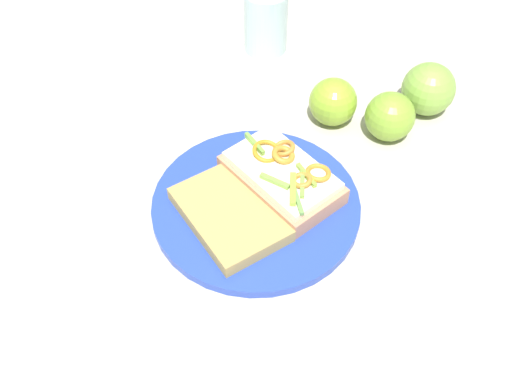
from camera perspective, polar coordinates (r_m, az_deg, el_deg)
name	(u,v)px	position (r m, az deg, el deg)	size (l,w,h in m)	color
ground_plane	(256,208)	(0.77, 0.00, -1.60)	(2.00, 2.00, 0.00)	#B9B1A4
plate	(256,205)	(0.77, 0.00, -1.29)	(0.27, 0.27, 0.01)	#2743B2
sandwich	(282,176)	(0.77, 2.53, 1.53)	(0.13, 0.17, 0.05)	tan
bread_slice_side	(230,214)	(0.74, -2.58, -2.17)	(0.15, 0.10, 0.02)	tan
apple_0	(390,117)	(0.86, 12.81, 7.13)	(0.07, 0.07, 0.07)	#7DAB33
apple_2	(428,89)	(0.92, 16.31, 9.52)	(0.08, 0.08, 0.08)	#7FAD43
apple_3	(333,102)	(0.88, 7.45, 8.64)	(0.07, 0.07, 0.07)	#8BB52F
drinking_glass	(266,21)	(1.01, 0.95, 16.17)	(0.07, 0.07, 0.10)	silver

